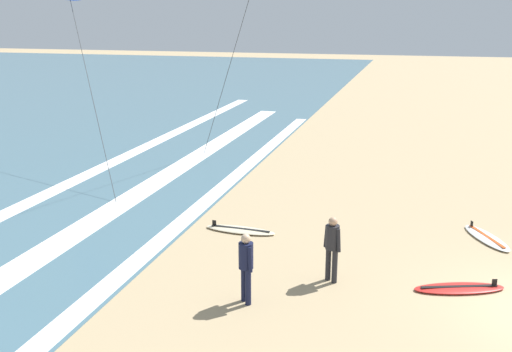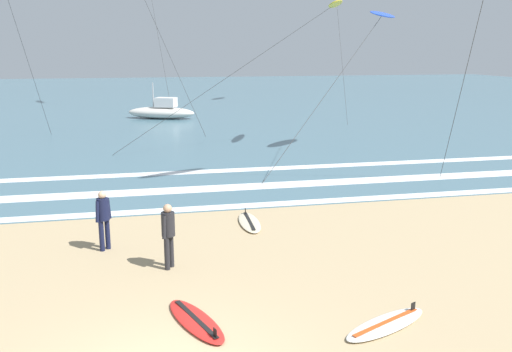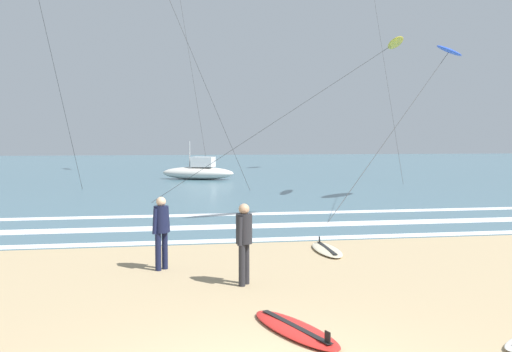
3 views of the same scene
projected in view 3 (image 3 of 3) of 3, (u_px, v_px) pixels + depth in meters
The scene contains 11 objects.
ocean_surface at pixel (166, 167), 60.12m from camera, with size 140.00×90.00×0.01m, color #476B7A.
wave_foam_shoreline at pixel (135, 243), 15.96m from camera, with size 47.58×0.59×0.01m, color white.
wave_foam_mid_break at pixel (152, 229), 18.60m from camera, with size 51.19×1.00×0.01m, color white.
wave_foam_outer_break at pixel (233, 214), 22.12m from camera, with size 54.18×0.73×0.01m, color white.
surfer_foreground_main at pixel (244, 236), 11.42m from camera, with size 0.35×0.47×1.60m.
surfer_left_far at pixel (161, 226), 12.75m from camera, with size 0.43×0.42×1.60m.
surfboard_right_spare at pixel (295, 329), 8.67m from camera, with size 1.25×2.18×0.25m.
surfboard_left_pile at pixel (327, 250), 14.90m from camera, with size 0.70×2.13×0.25m.
kite_yellow_low_near at pixel (394, 44), 27.95m from camera, with size 12.47×3.27×7.64m.
kite_blue_high_left at pixel (449, 52), 26.40m from camera, with size 8.82×7.27×7.04m.
offshore_boat at pixel (199, 172), 41.28m from camera, with size 5.45×3.60×2.70m.
Camera 3 is at (-1.34, -6.39, 2.85)m, focal length 41.26 mm.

